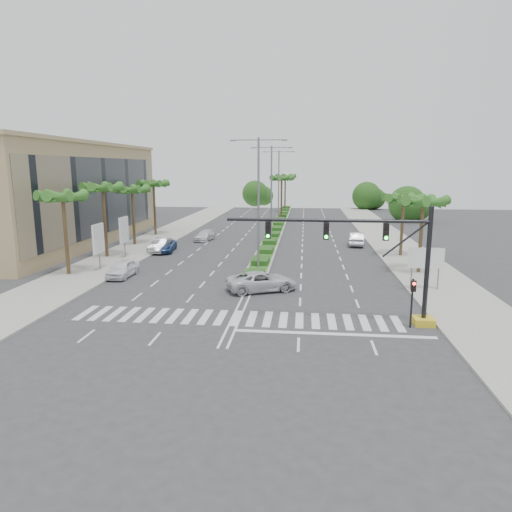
{
  "coord_description": "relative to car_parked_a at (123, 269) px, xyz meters",
  "views": [
    {
      "loc": [
        4.18,
        -27.35,
        9.44
      ],
      "look_at": [
        0.69,
        5.35,
        3.0
      ],
      "focal_mm": 32.0,
      "sensor_mm": 36.0,
      "label": 1
    }
  ],
  "objects": [
    {
      "name": "palm_left_near",
      "position": [
        -5.01,
        0.06,
        5.96
      ],
      "size": [
        4.57,
        4.68,
        7.55
      ],
      "color": "brown",
      "rests_on": "ground"
    },
    {
      "name": "car_crossing",
      "position": [
        12.5,
        -3.24,
        0.03
      ],
      "size": [
        5.98,
        4.42,
        1.51
      ],
      "primitive_type": "imported",
      "rotation": [
        0.0,
        0.0,
        1.97
      ],
      "color": "silver",
      "rests_on": "ground"
    },
    {
      "name": "car_parked_b",
      "position": [
        -0.31,
        11.83,
        0.04
      ],
      "size": [
        1.87,
        4.75,
        1.54
      ],
      "primitive_type": "imported",
      "rotation": [
        0.0,
        0.0,
        -0.05
      ],
      "color": "#A1A2A6",
      "rests_on": "ground"
    },
    {
      "name": "median_grass",
      "position": [
        11.49,
        35.06,
        -0.51
      ],
      "size": [
        1.8,
        75.0,
        0.04
      ],
      "primitive_type": "cube",
      "color": "#2F5E20",
      "rests_on": "median"
    },
    {
      "name": "palm_left_far",
      "position": [
        -5.01,
        16.06,
        5.77
      ],
      "size": [
        4.57,
        4.68,
        7.35
      ],
      "color": "brown",
      "rests_on": "ground"
    },
    {
      "name": "car_right",
      "position": [
        22.08,
        18.78,
        0.09
      ],
      "size": [
        2.27,
        5.09,
        1.62
      ],
      "primitive_type": "imported",
      "rotation": [
        0.0,
        0.0,
        3.03
      ],
      "color": "#B9B8BE",
      "rests_on": "ground"
    },
    {
      "name": "footpath_right",
      "position": [
        26.69,
        10.06,
        -0.65
      ],
      "size": [
        6.0,
        120.0,
        0.15
      ],
      "primitive_type": "cube",
      "color": "gray",
      "rests_on": "ground"
    },
    {
      "name": "billboard_near",
      "position": [
        -3.01,
        2.06,
        2.24
      ],
      "size": [
        0.18,
        2.1,
        4.35
      ],
      "color": "slate",
      "rests_on": "ground"
    },
    {
      "name": "streetlight_far",
      "position": [
        11.49,
        36.06,
        6.08
      ],
      "size": [
        5.1,
        0.25,
        12.0
      ],
      "color": "slate",
      "rests_on": "ground"
    },
    {
      "name": "pedestrian_signal",
      "position": [
        22.09,
        -10.61,
        1.32
      ],
      "size": [
        0.28,
        0.36,
        3.0
      ],
      "color": "black",
      "rests_on": "ground"
    },
    {
      "name": "car_parked_a",
      "position": [
        0.0,
        0.0,
        0.0
      ],
      "size": [
        1.8,
        4.3,
        1.45
      ],
      "primitive_type": "imported",
      "rotation": [
        0.0,
        0.0,
        -0.02
      ],
      "color": "white",
      "rests_on": "ground"
    },
    {
      "name": "car_parked_d",
      "position": [
        2.79,
        20.46,
        -0.09
      ],
      "size": [
        2.34,
        4.57,
        1.27
      ],
      "primitive_type": "imported",
      "rotation": [
        0.0,
        0.0,
        -0.13
      ],
      "color": "silver",
      "rests_on": "ground"
    },
    {
      "name": "palm_right_near",
      "position": [
        25.99,
        4.06,
        5.48
      ],
      "size": [
        4.57,
        4.68,
        7.05
      ],
      "color": "brown",
      "rests_on": "ground"
    },
    {
      "name": "car_parked_c",
      "position": [
        -0.05,
        12.05,
        -0.04
      ],
      "size": [
        2.84,
        5.16,
        1.37
      ],
      "primitive_type": "imported",
      "rotation": [
        0.0,
        0.0,
        0.12
      ],
      "color": "navy",
      "rests_on": "ground"
    },
    {
      "name": "ground",
      "position": [
        11.49,
        -9.94,
        -0.73
      ],
      "size": [
        160.0,
        160.0,
        0.0
      ],
      "primitive_type": "plane",
      "color": "#333335",
      "rests_on": "ground"
    },
    {
      "name": "footpath_left",
      "position": [
        -3.71,
        10.06,
        -0.65
      ],
      "size": [
        6.0,
        120.0,
        0.15
      ],
      "primitive_type": "cube",
      "color": "gray",
      "rests_on": "ground"
    },
    {
      "name": "palm_median_a",
      "position": [
        11.49,
        45.06,
        6.45
      ],
      "size": [
        4.57,
        4.68,
        8.05
      ],
      "color": "brown",
      "rests_on": "ground"
    },
    {
      "name": "streetlight_near",
      "position": [
        11.49,
        4.06,
        6.08
      ],
      "size": [
        5.1,
        0.25,
        12.0
      ],
      "color": "slate",
      "rests_on": "ground"
    },
    {
      "name": "palm_right_far",
      "position": [
        25.99,
        12.06,
        5.19
      ],
      "size": [
        4.57,
        4.68,
        6.75
      ],
      "color": "brown",
      "rests_on": "ground"
    },
    {
      "name": "palm_left_mid",
      "position": [
        -5.01,
        8.06,
        6.35
      ],
      "size": [
        4.57,
        4.68,
        7.95
      ],
      "color": "brown",
      "rests_on": "ground"
    },
    {
      "name": "palm_median_b",
      "position": [
        11.49,
        60.06,
        6.45
      ],
      "size": [
        4.57,
        4.68,
        8.05
      ],
      "color": "brown",
      "rests_on": "ground"
    },
    {
      "name": "streetlight_mid",
      "position": [
        11.49,
        20.06,
        6.08
      ],
      "size": [
        5.1,
        0.25,
        12.0
      ],
      "color": "slate",
      "rests_on": "ground"
    },
    {
      "name": "signal_gantry",
      "position": [
        20.76,
        -9.94,
        2.73
      ],
      "size": [
        12.6,
        1.2,
        7.2
      ],
      "color": "gold",
      "rests_on": "ground"
    },
    {
      "name": "building",
      "position": [
        -14.51,
        16.06,
        5.27
      ],
      "size": [
        12.0,
        36.0,
        12.0
      ],
      "primitive_type": "cube",
      "color": "tan",
      "rests_on": "ground"
    },
    {
      "name": "median",
      "position": [
        11.49,
        35.06,
        -0.63
      ],
      "size": [
        2.2,
        75.0,
        0.2
      ],
      "primitive_type": "cube",
      "color": "gray",
      "rests_on": "ground"
    },
    {
      "name": "direction_sign",
      "position": [
        24.99,
        -1.94,
        1.73
      ],
      "size": [
        2.7,
        0.11,
        3.4
      ],
      "color": "slate",
      "rests_on": "ground"
    },
    {
      "name": "billboard_far",
      "position": [
        -3.01,
        8.06,
        2.24
      ],
      "size": [
        0.18,
        2.1,
        4.35
      ],
      "color": "slate",
      "rests_on": "ground"
    },
    {
      "name": "palm_left_end",
      "position": [
        -5.01,
        24.06,
        6.16
      ],
      "size": [
        4.57,
        4.68,
        7.75
      ],
      "color": "brown",
      "rests_on": "ground"
    }
  ]
}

